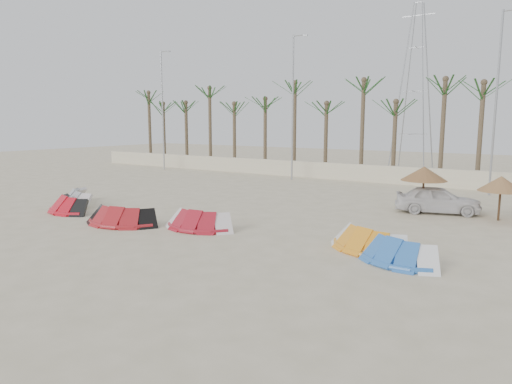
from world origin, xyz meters
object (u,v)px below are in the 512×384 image
Objects in this scene: kite_grey at (84,196)px; kite_red_right at (203,219)px; kite_red_mid at (126,215)px; parasol_left at (424,174)px; kite_blue at (398,249)px; car at (437,200)px; kite_red_left at (73,203)px; parasol_mid at (501,184)px; kite_orange at (370,238)px.

kite_grey and kite_red_right have the same top height.
parasol_left is (10.29, 9.91, 1.55)m from kite_red_mid.
kite_blue is 0.82× the size of car.
parasol_mid is at bearing 27.74° from kite_red_left.
parasol_left reaches higher than car.
parasol_left is at bearing 99.27° from kite_blue.
kite_orange is 8.22m from car.
kite_blue is (17.63, -0.85, -0.00)m from kite_grey.
parasol_left reaches higher than kite_grey.
kite_blue is 8.94m from parasol_left.
kite_red_mid is 1.59× the size of parasol_left.
parasol_left is at bearing 25.81° from kite_grey.
parasol_mid reaches higher than kite_red_mid.
parasol_left is (-0.17, 7.86, 1.55)m from kite_orange.
kite_orange is at bearing 159.34° from car.
kite_blue is 1.59× the size of parasol_mid.
kite_orange is at bearing 6.15° from kite_red_left.
kite_blue is 9.09m from parasol_mid.
parasol_mid reaches higher than kite_red_left.
kite_blue is 9.07m from car.
kite_red_mid is 10.66m from kite_orange.
kite_grey is 1.11× the size of kite_orange.
parasol_mid is at bearing -112.62° from car.
kite_red_right is 1.60× the size of parasol_mid.
kite_red_mid and kite_red_right have the same top height.
car is (16.84, 8.18, 0.26)m from kite_grey.
kite_red_left is at bearing -174.21° from kite_red_right.
kite_orange is 8.67m from parasol_mid.
kite_grey is 1.89× the size of parasol_mid.
kite_red_left is at bearing -177.23° from kite_blue.
parasol_mid is (1.96, 8.78, 1.29)m from kite_blue.
parasol_left is 1.13× the size of parasol_mid.
kite_orange is (10.46, 2.05, -0.00)m from kite_red_mid.
parasol_left is at bearing 32.60° from kite_red_left.
kite_red_right is at bearing -173.46° from kite_orange.
kite_red_mid is 11.77m from kite_blue.
kite_red_left is at bearing 104.95° from car.
kite_grey and kite_red_left have the same top height.
kite_red_mid is 14.98m from car.
parasol_left reaches higher than kite_red_mid.
kite_blue is at bearing -0.12° from kite_red_right.
kite_grey is at bearing 177.24° from kite_blue.
car is at bearing 43.22° from kite_red_mid.
kite_grey is at bearing -157.95° from parasol_mid.
parasol_mid reaches higher than car.
kite_red_left is (1.40, -1.63, -0.00)m from kite_grey.
kite_red_left is 15.07m from kite_orange.
car is (0.45, 8.20, 0.27)m from kite_orange.
car is at bearing 25.91° from kite_grey.
kite_red_mid and kite_orange have the same top height.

